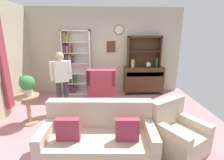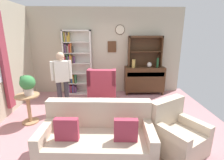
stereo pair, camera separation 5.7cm
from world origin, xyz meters
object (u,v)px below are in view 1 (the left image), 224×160
(sideboard, at_px, (143,79))
(armchair_floral, at_px, (177,134))
(vase_round, at_px, (148,65))
(vase_tall, at_px, (133,63))
(plant_stand, at_px, (28,106))
(couch_floral, at_px, (99,139))
(wingback_chair, at_px, (102,91))
(coffee_table, at_px, (100,117))
(bottle_wine, at_px, (157,63))
(person_reading, at_px, (61,78))
(sideboard_hutch, at_px, (144,47))
(bookshelf, at_px, (75,64))
(potted_plant_large, at_px, (27,84))
(book_stack, at_px, (100,113))

(sideboard, height_order, armchair_floral, sideboard)
(vase_round, bearing_deg, sideboard, 152.83)
(vase_tall, xyz_separation_m, plant_stand, (-2.66, -1.77, -0.63))
(plant_stand, bearing_deg, armchair_floral, -19.34)
(couch_floral, bearing_deg, armchair_floral, 4.47)
(armchair_floral, bearing_deg, wingback_chair, 122.41)
(vase_tall, distance_m, plant_stand, 3.26)
(vase_round, bearing_deg, couch_floral, -117.83)
(coffee_table, bearing_deg, bottle_wine, 50.86)
(couch_floral, relative_size, plant_stand, 2.73)
(vase_tall, xyz_separation_m, couch_floral, (-1.03, -2.93, -0.74))
(vase_round, distance_m, couch_floral, 3.40)
(person_reading, bearing_deg, bottle_wine, 22.95)
(vase_tall, distance_m, coffee_table, 2.55)
(sideboard_hutch, height_order, plant_stand, sideboard_hutch)
(bookshelf, relative_size, couch_floral, 1.14)
(couch_floral, bearing_deg, potted_plant_large, 143.63)
(couch_floral, distance_m, coffee_table, 0.71)
(bottle_wine, bearing_deg, potted_plant_large, -152.67)
(sideboard_hutch, xyz_separation_m, couch_floral, (-1.42, -3.12, -1.25))
(sideboard_hutch, xyz_separation_m, vase_tall, (-0.39, -0.19, -0.51))
(person_reading, bearing_deg, armchair_floral, -34.78)
(sideboard, bearing_deg, wingback_chair, -150.22)
(vase_round, bearing_deg, potted_plant_large, -150.45)
(armchair_floral, xyz_separation_m, wingback_chair, (-1.34, 2.11, 0.09))
(vase_round, height_order, plant_stand, vase_round)
(bookshelf, bearing_deg, plant_stand, -111.60)
(sideboard, bearing_deg, armchair_floral, -91.04)
(person_reading, distance_m, book_stack, 1.54)
(bookshelf, height_order, coffee_table, bookshelf)
(vase_tall, distance_m, book_stack, 2.56)
(sideboard, height_order, coffee_table, sideboard)
(sideboard_hutch, relative_size, vase_round, 6.47)
(couch_floral, height_order, coffee_table, couch_floral)
(book_stack, bearing_deg, sideboard, 59.09)
(vase_tall, xyz_separation_m, person_reading, (-2.01, -1.19, -0.14))
(vase_tall, bearing_deg, armchair_floral, -83.19)
(sideboard, relative_size, couch_floral, 0.71)
(plant_stand, height_order, person_reading, person_reading)
(person_reading, bearing_deg, sideboard_hutch, 29.89)
(plant_stand, relative_size, coffee_table, 0.84)
(sideboard_hutch, height_order, bottle_wine, sideboard_hutch)
(wingback_chair, height_order, plant_stand, wingback_chair)
(sideboard, height_order, book_stack, sideboard)
(bookshelf, relative_size, sideboard_hutch, 1.91)
(plant_stand, distance_m, person_reading, 1.00)
(bookshelf, distance_m, armchair_floral, 3.80)
(plant_stand, bearing_deg, bookshelf, 68.40)
(bookshelf, bearing_deg, bottle_wine, -3.70)
(bookshelf, height_order, armchair_floral, bookshelf)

